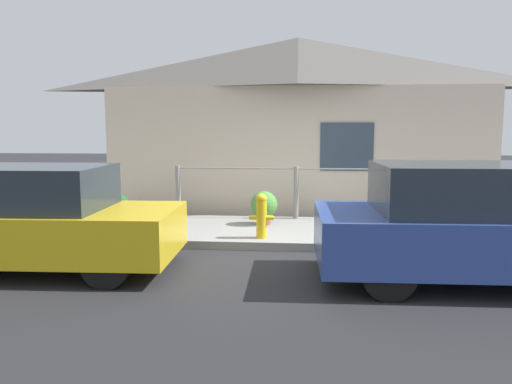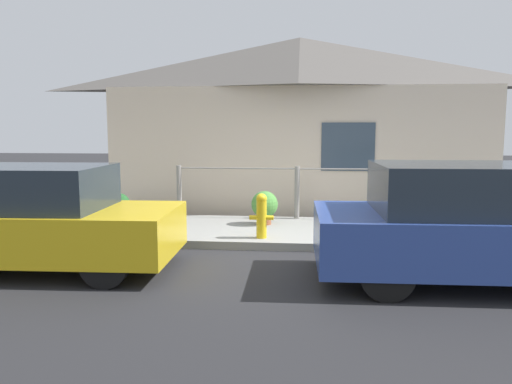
% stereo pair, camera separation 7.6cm
% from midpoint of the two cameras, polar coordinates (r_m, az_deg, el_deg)
% --- Properties ---
extents(ground_plane, '(60.00, 60.00, 0.00)m').
position_cam_midpoint_polar(ground_plane, '(7.90, 4.61, -6.82)').
color(ground_plane, '#262628').
extents(sidewalk, '(24.00, 2.38, 0.13)m').
position_cam_midpoint_polar(sidewalk, '(9.05, 4.78, -4.58)').
color(sidewalk, gray).
rests_on(sidewalk, ground_plane).
extents(house, '(8.68, 2.23, 3.97)m').
position_cam_midpoint_polar(house, '(11.60, 5.20, 13.38)').
color(house, beige).
rests_on(house, ground_plane).
extents(fence, '(4.90, 0.10, 1.05)m').
position_cam_midpoint_polar(fence, '(9.97, 4.93, 0.29)').
color(fence, gray).
rests_on(fence, sidewalk).
extents(car_left, '(3.66, 1.79, 1.42)m').
position_cam_midpoint_polar(car_left, '(7.36, -23.24, -2.88)').
color(car_left, gold).
rests_on(car_left, ground_plane).
extents(car_right, '(4.04, 1.87, 1.49)m').
position_cam_midpoint_polar(car_right, '(6.78, 24.01, -3.44)').
color(car_right, '#2D4793').
rests_on(car_right, ground_plane).
extents(fire_hydrant, '(0.40, 0.18, 0.74)m').
position_cam_midpoint_polar(fire_hydrant, '(8.16, 0.90, -2.62)').
color(fire_hydrant, yellow).
rests_on(fire_hydrant, sidewalk).
extents(potted_plant_near_hydrant, '(0.50, 0.50, 0.63)m').
position_cam_midpoint_polar(potted_plant_near_hydrant, '(9.33, 1.22, -1.57)').
color(potted_plant_near_hydrant, '#9E5638').
rests_on(potted_plant_near_hydrant, sidewalk).
extents(potted_plant_by_fence, '(0.44, 0.44, 0.54)m').
position_cam_midpoint_polar(potted_plant_by_fence, '(10.06, -15.20, -1.50)').
color(potted_plant_by_fence, slate).
rests_on(potted_plant_by_fence, sidewalk).
extents(potted_plant_corner, '(0.50, 0.50, 0.60)m').
position_cam_midpoint_polar(potted_plant_corner, '(9.41, 20.57, -2.08)').
color(potted_plant_corner, '#9E5638').
rests_on(potted_plant_corner, sidewalk).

